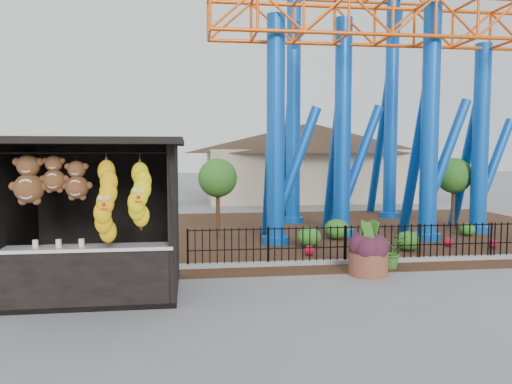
{
  "coord_description": "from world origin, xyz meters",
  "views": [
    {
      "loc": [
        -1.15,
        -9.15,
        2.86
      ],
      "look_at": [
        0.28,
        1.5,
        2.0
      ],
      "focal_mm": 35.0,
      "sensor_mm": 36.0,
      "label": 1
    }
  ],
  "objects": [
    {
      "name": "ground",
      "position": [
        0.0,
        0.0,
        0.0
      ],
      "size": [
        120.0,
        120.0,
        0.0
      ],
      "primitive_type": "plane",
      "color": "slate",
      "rests_on": "ground"
    },
    {
      "name": "mulch_bed",
      "position": [
        4.0,
        8.0,
        0.01
      ],
      "size": [
        18.0,
        12.0,
        0.02
      ],
      "primitive_type": "cube",
      "color": "#331E11",
      "rests_on": "ground"
    },
    {
      "name": "curb",
      "position": [
        4.0,
        3.0,
        0.06
      ],
      "size": [
        18.0,
        0.18,
        0.12
      ],
      "primitive_type": "cube",
      "color": "gray",
      "rests_on": "ground"
    },
    {
      "name": "prize_booth",
      "position": [
        -3.0,
        0.9,
        1.53
      ],
      "size": [
        3.5,
        3.4,
        3.12
      ],
      "color": "black",
      "rests_on": "ground"
    },
    {
      "name": "picket_fence",
      "position": [
        4.9,
        3.0,
        0.5
      ],
      "size": [
        12.2,
        0.06,
        1.0
      ],
      "primitive_type": null,
      "color": "black",
      "rests_on": "ground"
    },
    {
      "name": "roller_coaster",
      "position": [
        5.12,
        8.23,
        6.44
      ],
      "size": [
        11.0,
        6.37,
        10.82
      ],
      "color": "blue",
      "rests_on": "ground"
    },
    {
      "name": "terracotta_planter",
      "position": [
        2.97,
        1.85,
        0.27
      ],
      "size": [
        1.14,
        1.14,
        0.54
      ],
      "primitive_type": "cylinder",
      "rotation": [
        0.0,
        0.0,
        -0.32
      ],
      "color": "brown",
      "rests_on": "ground"
    },
    {
      "name": "planter_foliage",
      "position": [
        2.97,
        1.85,
        0.86
      ],
      "size": [
        0.7,
        0.7,
        0.64
      ],
      "primitive_type": "ellipsoid",
      "color": "#351521",
      "rests_on": "terracotta_planter"
    },
    {
      "name": "potted_plant",
      "position": [
        3.76,
        2.42,
        0.43
      ],
      "size": [
        0.78,
        0.68,
        0.85
      ],
      "primitive_type": "imported",
      "rotation": [
        0.0,
        0.0,
        0.02
      ],
      "color": "#235318",
      "rests_on": "ground"
    },
    {
      "name": "landscaping",
      "position": [
        4.71,
        5.56,
        0.3
      ],
      "size": [
        7.89,
        3.06,
        0.66
      ],
      "color": "#2A601C",
      "rests_on": "mulch_bed"
    },
    {
      "name": "pavilion",
      "position": [
        6.0,
        20.0,
        3.07
      ],
      "size": [
        15.0,
        15.0,
        4.8
      ],
      "color": "#BFAD8C",
      "rests_on": "ground"
    }
  ]
}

